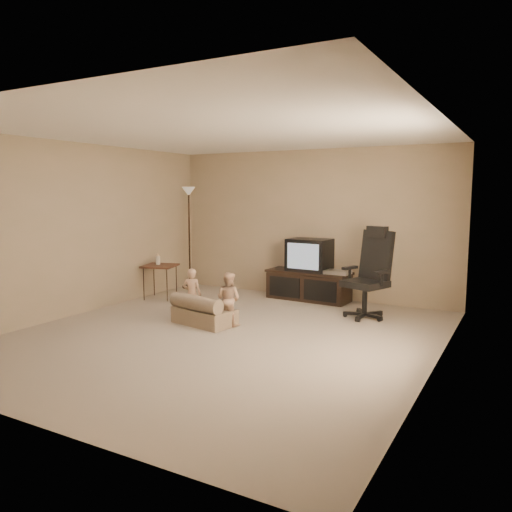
{
  "coord_description": "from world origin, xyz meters",
  "views": [
    {
      "loc": [
        3.28,
        -5.11,
        1.77
      ],
      "look_at": [
        0.13,
        0.6,
        0.95
      ],
      "focal_mm": 35.0,
      "sensor_mm": 36.0,
      "label": 1
    }
  ],
  "objects_px": {
    "side_table": "(160,266)",
    "toddler_right": "(228,299)",
    "office_chair": "(369,285)",
    "toddler_left": "(192,294)",
    "floor_lamp": "(189,215)",
    "tv_stand": "(309,275)",
    "child_sofa": "(202,312)"
  },
  "relations": [
    {
      "from": "side_table",
      "to": "toddler_right",
      "type": "distance_m",
      "value": 2.16
    },
    {
      "from": "office_chair",
      "to": "toddler_left",
      "type": "distance_m",
      "value": 2.51
    },
    {
      "from": "office_chair",
      "to": "side_table",
      "type": "bearing_deg",
      "value": -152.29
    },
    {
      "from": "office_chair",
      "to": "toddler_left",
      "type": "relative_size",
      "value": 1.76
    },
    {
      "from": "side_table",
      "to": "floor_lamp",
      "type": "height_order",
      "value": "floor_lamp"
    },
    {
      "from": "side_table",
      "to": "toddler_right",
      "type": "bearing_deg",
      "value": -25.46
    },
    {
      "from": "tv_stand",
      "to": "toddler_right",
      "type": "xyz_separation_m",
      "value": [
        -0.31,
        -2.04,
        -0.06
      ]
    },
    {
      "from": "child_sofa",
      "to": "toddler_left",
      "type": "xyz_separation_m",
      "value": [
        -0.25,
        0.11,
        0.2
      ]
    },
    {
      "from": "child_sofa",
      "to": "toddler_left",
      "type": "bearing_deg",
      "value": 166.4
    },
    {
      "from": "office_chair",
      "to": "toddler_right",
      "type": "xyz_separation_m",
      "value": [
        -1.52,
        -1.35,
        -0.11
      ]
    },
    {
      "from": "floor_lamp",
      "to": "toddler_left",
      "type": "distance_m",
      "value": 2.68
    },
    {
      "from": "office_chair",
      "to": "floor_lamp",
      "type": "distance_m",
      "value": 3.76
    },
    {
      "from": "floor_lamp",
      "to": "toddler_left",
      "type": "height_order",
      "value": "floor_lamp"
    },
    {
      "from": "floor_lamp",
      "to": "toddler_right",
      "type": "relative_size",
      "value": 2.6
    },
    {
      "from": "office_chair",
      "to": "side_table",
      "type": "xyz_separation_m",
      "value": [
        -3.46,
        -0.43,
        0.08
      ]
    },
    {
      "from": "floor_lamp",
      "to": "toddler_right",
      "type": "height_order",
      "value": "floor_lamp"
    },
    {
      "from": "side_table",
      "to": "toddler_right",
      "type": "xyz_separation_m",
      "value": [
        1.94,
        -0.92,
        -0.19
      ]
    },
    {
      "from": "floor_lamp",
      "to": "child_sofa",
      "type": "xyz_separation_m",
      "value": [
        1.75,
        -2.1,
        -1.21
      ]
    },
    {
      "from": "toddler_right",
      "to": "office_chair",
      "type": "bearing_deg",
      "value": -138.39
    },
    {
      "from": "tv_stand",
      "to": "toddler_left",
      "type": "relative_size",
      "value": 1.96
    },
    {
      "from": "toddler_left",
      "to": "floor_lamp",
      "type": "bearing_deg",
      "value": -67.15
    },
    {
      "from": "tv_stand",
      "to": "child_sofa",
      "type": "distance_m",
      "value": 2.28
    },
    {
      "from": "tv_stand",
      "to": "toddler_left",
      "type": "bearing_deg",
      "value": -110.33
    },
    {
      "from": "child_sofa",
      "to": "side_table",
      "type": "bearing_deg",
      "value": 157.66
    },
    {
      "from": "side_table",
      "to": "toddler_right",
      "type": "height_order",
      "value": "side_table"
    },
    {
      "from": "tv_stand",
      "to": "floor_lamp",
      "type": "xyz_separation_m",
      "value": [
        -2.39,
        -0.08,
        0.95
      ]
    },
    {
      "from": "office_chair",
      "to": "floor_lamp",
      "type": "relative_size",
      "value": 0.69
    },
    {
      "from": "side_table",
      "to": "child_sofa",
      "type": "distance_m",
      "value": 1.96
    },
    {
      "from": "floor_lamp",
      "to": "toddler_right",
      "type": "distance_m",
      "value": 3.04
    },
    {
      "from": "toddler_left",
      "to": "toddler_right",
      "type": "bearing_deg",
      "value": 168.05
    },
    {
      "from": "toddler_left",
      "to": "toddler_right",
      "type": "distance_m",
      "value": 0.58
    },
    {
      "from": "side_table",
      "to": "floor_lamp",
      "type": "bearing_deg",
      "value": 97.91
    }
  ]
}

